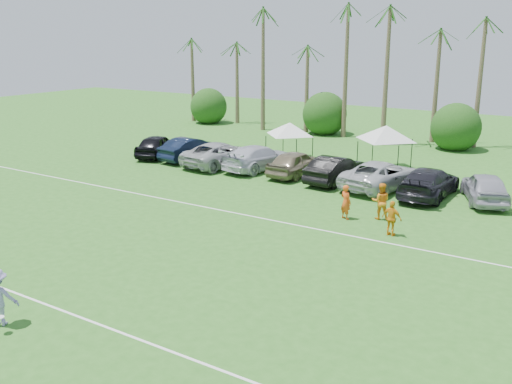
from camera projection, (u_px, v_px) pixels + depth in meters
The scene contains 26 objects.
field_lines at pixel (145, 246), 24.95m from camera, with size 80.00×12.10×0.01m.
palm_tree_0 at pixel (184, 48), 58.69m from camera, with size 2.40×2.40×8.90m.
palm_tree_1 at pixel (224, 40), 55.88m from camera, with size 2.40×2.40×9.90m.
palm_tree_2 at pixel (267, 31), 53.07m from camera, with size 2.40×2.40×10.90m.
palm_tree_3 at pixel (306, 21), 50.77m from camera, with size 2.40×2.40×11.90m.
palm_tree_4 at pixel (346, 51), 49.40m from camera, with size 2.40×2.40×8.90m.
palm_tree_5 at pixel (391, 41), 47.11m from camera, with size 2.40×2.40×9.90m.
palm_tree_6 at pixel (441, 30), 44.81m from camera, with size 2.40×2.40×10.90m.
palm_tree_7 at pixel (496, 18), 42.52m from camera, with size 2.40×2.40×11.90m.
bush_tree_0 at pixel (215, 105), 59.48m from camera, with size 4.00×4.00×4.00m.
bush_tree_1 at pixel (328, 114), 52.78m from camera, with size 4.00×4.00×4.00m.
bush_tree_2 at pixel (461, 124), 46.58m from camera, with size 4.00×4.00×4.00m.
sideline_player_a at pixel (346, 202), 28.33m from camera, with size 0.64×0.42×1.75m, color #E45019.
sideline_player_b at pixel (381, 201), 28.31m from camera, with size 0.90×0.70×1.85m, color orange.
sideline_player_c at pixel (392, 218), 25.99m from camera, with size 0.96×0.40×1.65m, color orange.
canopy_tent_left at pixel (290, 123), 41.35m from camera, with size 3.93×3.93×3.18m.
canopy_tent_right at pixel (386, 125), 38.22m from camera, with size 4.34×4.34×3.51m.
parked_car_0 at pixel (157, 146), 42.79m from camera, with size 1.97×4.91×1.67m, color black.
parked_car_1 at pixel (191, 149), 41.59m from camera, with size 1.77×5.08×1.67m, color black.
parked_car_2 at pixel (220, 154), 39.80m from camera, with size 2.77×6.02×1.67m, color #AEAFB1.
parked_car_3 at pixel (259, 158), 38.65m from camera, with size 2.34×5.76×1.67m, color silver.
parked_car_4 at pixel (296, 163), 37.03m from camera, with size 1.97×4.91×1.67m, color #7B6F54.
parked_car_5 at pixel (335, 169), 35.35m from camera, with size 1.77×5.08×1.67m, color black.
parked_car_6 at pixel (381, 175), 33.93m from camera, with size 2.77×6.02×1.67m, color silver.
parked_car_7 at pixel (429, 182), 32.23m from camera, with size 2.34×5.76×1.67m, color black.
parked_car_8 at pixel (485, 187), 31.18m from camera, with size 1.97×4.91×1.67m, color #A6A5B2.
Camera 1 is at (16.65, -9.15, 8.97)m, focal length 40.00 mm.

